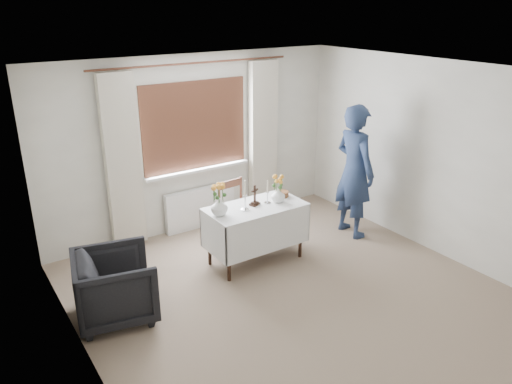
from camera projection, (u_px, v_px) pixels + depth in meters
ground at (303, 303)px, 5.57m from camera, size 5.00×5.00×0.00m
altar_table at (256, 234)px, 6.34m from camera, size 1.24×0.64×0.76m
wooden_chair at (238, 215)px, 6.70m from camera, size 0.46×0.46×0.91m
armchair at (116, 286)px, 5.20m from camera, size 0.96×0.94×0.74m
person at (354, 171)px, 6.91m from camera, size 0.47×0.70×1.88m
radiator at (200, 208)px, 7.34m from camera, size 1.10×0.10×0.60m
wooden_cross at (255, 195)px, 6.19m from camera, size 0.14×0.12×0.26m
candlestick_left at (245, 195)px, 6.02m from camera, size 0.14×0.14×0.38m
candlestick_right at (268, 192)px, 6.24m from camera, size 0.11×0.11×0.30m
flower_vase_left at (219, 207)px, 5.91m from camera, size 0.26×0.26×0.22m
flower_vase_right at (278, 195)px, 6.30m from camera, size 0.22×0.22×0.19m
wicker_basket at (282, 194)px, 6.50m from camera, size 0.22×0.22×0.07m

